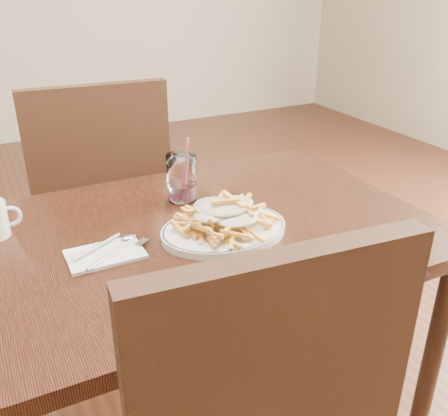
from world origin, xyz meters
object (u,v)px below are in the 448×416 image
chair_far (100,199)px  fries_plate (224,230)px  loaded_fries (224,212)px  water_glass (182,181)px  table (193,255)px

chair_far → fries_plate: bearing=-78.9°
loaded_fries → water_glass: water_glass is taller
table → water_glass: bearing=74.9°
fries_plate → water_glass: size_ratio=1.90×
chair_far → loaded_fries: 0.78m
fries_plate → water_glass: water_glass is taller
table → fries_plate: 0.12m
fries_plate → loaded_fries: bearing=180.0°
water_glass → fries_plate: bearing=-86.7°
table → fries_plate: bearing=-44.5°
chair_far → water_glass: (0.13, -0.50, 0.23)m
chair_far → loaded_fries: (0.14, -0.73, 0.23)m
table → water_glass: 0.23m
table → loaded_fries: 0.16m
chair_far → loaded_fries: chair_far is taller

